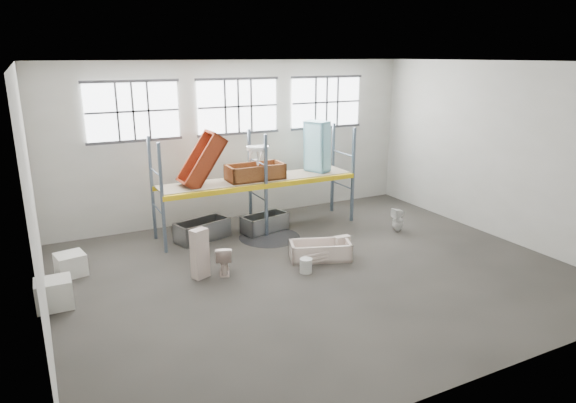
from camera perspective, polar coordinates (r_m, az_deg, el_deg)
floor at (r=12.73m, az=3.09°, el=-7.97°), size 12.00×10.00×0.10m
ceiling at (r=11.62m, az=3.48°, el=15.64°), size 12.00×10.00×0.10m
wall_back at (r=16.40m, az=-5.67°, el=6.78°), size 12.00×0.10×5.00m
wall_front at (r=8.14m, az=21.43°, el=-4.01°), size 12.00×0.10×5.00m
wall_left at (r=10.38m, az=-27.01°, el=-0.43°), size 0.10×10.00×5.00m
wall_right at (r=15.80m, az=22.71°, el=5.25°), size 0.10×10.00×5.00m
window_left at (r=15.29m, az=-17.01°, el=9.65°), size 2.60×0.04×1.60m
window_mid at (r=16.16m, az=-5.63°, el=10.58°), size 2.60×0.04×1.60m
window_right at (r=17.57m, az=4.31°, el=11.06°), size 2.60×0.04×1.60m
rack_upright_la at (r=13.74m, az=-13.93°, el=0.27°), size 0.08×0.08×3.00m
rack_upright_lb at (r=14.88m, az=-15.01°, el=1.40°), size 0.08×0.08×3.00m
rack_upright_ma at (r=14.66m, az=-2.48°, el=1.73°), size 0.08×0.08×3.00m
rack_upright_mb at (r=15.73m, az=-4.30°, el=2.70°), size 0.08×0.08×3.00m
rack_upright_ra at (r=16.10m, az=7.29°, el=2.93°), size 0.08×0.08×3.00m
rack_upright_rb at (r=17.08m, az=5.04°, el=3.76°), size 0.08×0.08×3.00m
rack_beam_front at (r=14.66m, az=-2.48°, el=1.73°), size 6.00×0.10×0.14m
rack_beam_back at (r=15.73m, az=-4.30°, el=2.70°), size 6.00×0.10×0.14m
shelf_deck at (r=15.18m, az=-3.42°, el=2.53°), size 5.90×1.10×0.03m
wet_patch at (r=14.94m, az=-2.09°, el=-4.01°), size 1.80×1.80×0.00m
bathtub_beige at (r=13.34m, az=3.62°, el=-5.51°), size 1.72×1.22×0.46m
cistern_spare at (r=13.75m, az=6.09°, el=-4.68°), size 0.43×0.21×0.40m
sink_in_tub at (r=13.49m, az=4.30°, el=-5.59°), size 0.53×0.53×0.15m
toilet_beige at (r=12.55m, az=-7.21°, el=-6.42°), size 0.62×0.80×0.72m
cistern_tall at (r=12.30m, az=-9.86°, el=-5.77°), size 0.46×0.39×1.22m
toilet_white at (r=15.66m, az=12.22°, el=-2.03°), size 0.35×0.34×0.72m
steel_tub_left at (r=14.88m, az=-9.60°, el=-3.18°), size 1.68×1.13×0.56m
steel_tub_right at (r=15.38m, az=-2.63°, el=-2.41°), size 1.51×0.96×0.51m
rust_tub_flat at (r=15.03m, az=-3.70°, el=3.32°), size 1.69×0.80×0.47m
rust_tub_tilted at (r=14.49m, az=-9.66°, el=4.57°), size 1.39×0.86×1.64m
sink_on_shelf at (r=14.76m, az=-3.41°, el=4.19°), size 0.70×0.57×0.58m
blue_tub_upright at (r=15.95m, az=3.29°, el=6.19°), size 0.74×0.87×1.59m
bucket at (r=12.54m, az=2.02°, el=-7.20°), size 0.35×0.35×0.36m
carton_near at (r=11.93m, az=-24.77°, el=-9.36°), size 0.74×0.63×0.62m
carton_far at (r=13.46m, az=-23.20°, el=-6.49°), size 0.75×0.75×0.54m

